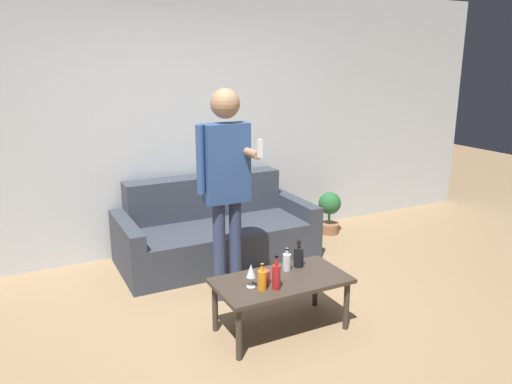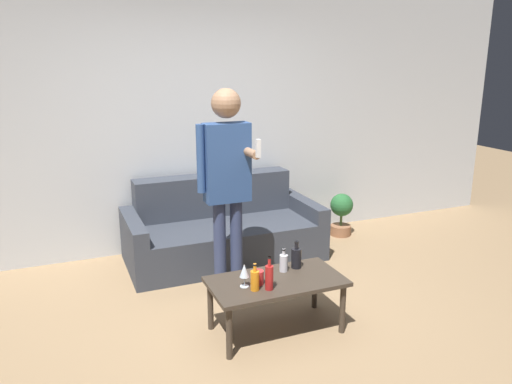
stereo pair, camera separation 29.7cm
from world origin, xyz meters
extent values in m
plane|color=#997A56|center=(0.00, 0.00, 0.00)|extent=(16.00, 16.00, 0.00)
cube|color=silver|center=(0.00, 2.12, 1.35)|extent=(8.00, 0.06, 2.70)
cube|color=#383D47|center=(0.19, 1.45, 0.19)|extent=(1.65, 0.66, 0.38)
cube|color=#383D47|center=(0.19, 1.91, 0.40)|extent=(1.65, 0.26, 0.81)
cube|color=#383D47|center=(-0.70, 1.57, 0.27)|extent=(0.14, 0.92, 0.54)
cube|color=#383D47|center=(1.09, 1.57, 0.27)|extent=(0.14, 0.92, 0.54)
cube|color=#3D3328|center=(0.10, 0.10, 0.40)|extent=(0.99, 0.52, 0.03)
cylinder|color=#3D3328|center=(-0.35, -0.11, 0.19)|extent=(0.04, 0.04, 0.39)
cylinder|color=#3D3328|center=(0.54, -0.11, 0.19)|extent=(0.04, 0.04, 0.39)
cylinder|color=#3D3328|center=(-0.35, 0.31, 0.19)|extent=(0.04, 0.04, 0.39)
cylinder|color=#3D3328|center=(0.54, 0.31, 0.19)|extent=(0.04, 0.04, 0.39)
cylinder|color=orange|center=(-0.11, 0.00, 0.49)|extent=(0.06, 0.06, 0.14)
cylinder|color=orange|center=(-0.11, 0.00, 0.59)|extent=(0.02, 0.02, 0.06)
cylinder|color=black|center=(-0.11, 0.00, 0.61)|extent=(0.03, 0.03, 0.01)
cylinder|color=silver|center=(0.21, 0.21, 0.48)|extent=(0.06, 0.06, 0.13)
cylinder|color=silver|center=(0.21, 0.21, 0.57)|extent=(0.02, 0.02, 0.05)
cylinder|color=black|center=(0.21, 0.21, 0.59)|extent=(0.03, 0.03, 0.01)
cylinder|color=black|center=(0.33, 0.24, 0.49)|extent=(0.08, 0.08, 0.16)
cylinder|color=black|center=(0.33, 0.24, 0.60)|extent=(0.03, 0.03, 0.06)
cylinder|color=black|center=(0.33, 0.24, 0.63)|extent=(0.03, 0.03, 0.01)
cylinder|color=#B21E1E|center=(-0.02, -0.03, 0.50)|extent=(0.06, 0.06, 0.18)
cylinder|color=#B21E1E|center=(-0.02, -0.03, 0.63)|extent=(0.02, 0.02, 0.07)
cylinder|color=black|center=(-0.02, -0.03, 0.65)|extent=(0.03, 0.03, 0.01)
cylinder|color=silver|center=(-0.16, 0.08, 0.42)|extent=(0.06, 0.06, 0.01)
cylinder|color=silver|center=(-0.16, 0.08, 0.46)|extent=(0.01, 0.01, 0.07)
cone|color=silver|center=(-0.16, 0.08, 0.54)|extent=(0.07, 0.07, 0.10)
cylinder|color=red|center=(-0.06, 0.08, 0.47)|extent=(0.08, 0.08, 0.10)
cylinder|color=navy|center=(-0.12, 0.77, 0.43)|extent=(0.10, 0.10, 0.85)
cylinder|color=navy|center=(0.03, 0.77, 0.43)|extent=(0.10, 0.10, 0.85)
cube|color=#2D4C84|center=(-0.04, 0.77, 1.17)|extent=(0.37, 0.16, 0.64)
sphere|color=#9E7556|center=(-0.04, 0.77, 1.65)|extent=(0.23, 0.23, 0.23)
cylinder|color=#2D4C84|center=(-0.26, 0.77, 1.22)|extent=(0.07, 0.07, 0.54)
cylinder|color=#9E7556|center=(0.11, 0.63, 1.27)|extent=(0.07, 0.27, 0.07)
cube|color=white|center=(0.11, 0.46, 1.33)|extent=(0.03, 0.03, 0.14)
cylinder|color=#936042|center=(1.67, 1.73, 0.06)|extent=(0.24, 0.24, 0.11)
cylinder|color=#476B38|center=(1.67, 1.73, 0.19)|extent=(0.03, 0.03, 0.16)
sphere|color=#286633|center=(1.67, 1.73, 0.36)|extent=(0.26, 0.26, 0.26)
camera|label=1|loc=(-1.59, -2.83, 1.98)|focal=35.00mm
camera|label=2|loc=(-1.32, -2.96, 1.98)|focal=35.00mm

